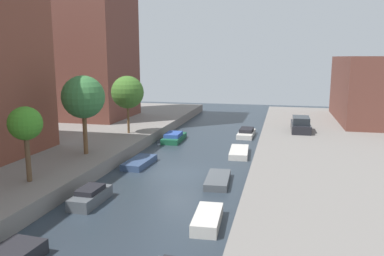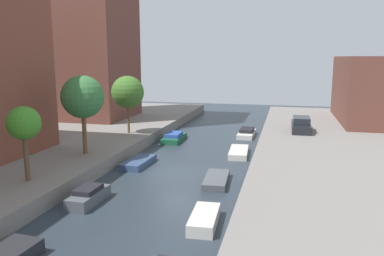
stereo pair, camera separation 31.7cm
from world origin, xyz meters
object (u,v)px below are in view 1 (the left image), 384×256
Objects in this scene: moored_boat_left_3 at (139,162)px; moored_boat_right_5 at (246,133)px; street_tree_2 at (83,97)px; moored_boat_right_4 at (239,152)px; apartment_tower_far at (83,10)px; moored_boat_left_4 at (174,137)px; moored_boat_right_3 at (218,180)px; parked_car at (301,125)px; moored_boat_left_2 at (90,196)px; street_tree_1 at (25,124)px; street_tree_3 at (128,92)px; moored_boat_right_2 at (207,219)px.

moored_boat_right_5 is (6.88, 12.99, 0.10)m from moored_boat_left_3.
street_tree_2 is 1.42× the size of moored_boat_right_4.
moored_boat_left_4 is (12.61, -6.33, -13.10)m from apartment_tower_far.
apartment_tower_far is at bearing 151.92° from moored_boat_right_4.
moored_boat_left_3 is 7.09m from moored_boat_right_3.
parked_car reaches higher than moored_boat_left_2.
moored_boat_left_2 reaches higher than moored_boat_right_3.
parked_car is at bearing 44.07° from moored_boat_left_3.
street_tree_2 is (8.70, -16.57, -8.21)m from apartment_tower_far.
parked_car is at bearing 53.02° from moored_boat_right_4.
street_tree_1 reaches higher than moored_boat_right_3.
street_tree_1 is 17.81m from moored_boat_left_4.
parked_car is (16.00, 4.84, -3.29)m from street_tree_3.
moored_boat_right_2 is at bearing -89.45° from moored_boat_right_5.
parked_car is 17.09m from moored_boat_left_3.
street_tree_3 reaches higher than moored_boat_left_4.
street_tree_1 reaches higher than moored_boat_right_2.
apartment_tower_far is 5.27× the size of parked_car.
street_tree_2 reaches higher than moored_boat_right_4.
moored_boat_right_4 is (-5.21, -6.92, -1.36)m from parked_car.
apartment_tower_far is at bearing 153.34° from moored_boat_left_4.
moored_boat_right_2 is 22.22m from moored_boat_right_5.
street_tree_1 is at bearing -90.00° from street_tree_2.
moored_boat_left_4 is at bearing 69.08° from street_tree_2.
apartment_tower_far reaches higher than moored_boat_right_5.
moored_boat_right_2 is at bearing -103.74° from parked_car.
moored_boat_right_4 is (10.79, -2.07, -4.64)m from street_tree_3.
moored_boat_right_5 is (19.34, -2.34, -13.12)m from apartment_tower_far.
moored_boat_right_5 is at bearing 53.22° from street_tree_2.
moored_boat_right_2 is (-5.15, -21.08, -1.30)m from parked_car.
parked_car is at bearing 39.27° from street_tree_2.
moored_boat_right_2 is at bearing -51.48° from apartment_tower_far.
street_tree_2 reaches higher than moored_boat_left_3.
street_tree_3 is at bearing -43.74° from apartment_tower_far.
street_tree_2 is 1.08× the size of street_tree_3.
parked_car is 15.77m from moored_boat_right_3.
street_tree_2 reaches higher than moored_boat_left_4.
parked_car reaches higher than moored_boat_right_4.
moored_boat_right_5 reaches higher than moored_boat_right_4.
moored_boat_left_2 is at bearing -61.62° from apartment_tower_far.
parked_car reaches higher than moored_boat_left_4.
moored_boat_right_3 is (-0.57, 6.45, -0.08)m from moored_boat_right_2.
moored_boat_right_2 is at bearing -69.17° from moored_boat_left_4.
moored_boat_right_3 is (6.40, 5.16, -0.18)m from moored_boat_left_2.
moored_boat_right_4 is (19.49, -10.40, -13.21)m from apartment_tower_far.
moored_boat_left_2 is 0.84× the size of moored_boat_right_3.
street_tree_3 is at bearing 90.00° from street_tree_1.
street_tree_3 is at bearing 104.53° from moored_boat_left_2.
parked_car is at bearing 76.26° from moored_boat_right_2.
street_tree_1 is at bearing -90.00° from street_tree_3.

